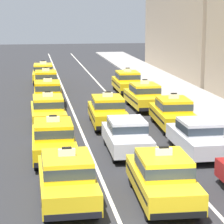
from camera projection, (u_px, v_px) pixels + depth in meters
name	position (u px, v px, depth m)	size (l,w,h in m)	color
lane_stripe_left_center	(71.00, 106.00, 33.80)	(0.14, 80.00, 0.01)	silver
lane_stripe_center_right	(118.00, 105.00, 34.30)	(0.14, 80.00, 0.01)	silver
taxi_left_nearest	(67.00, 177.00, 16.96)	(1.84, 4.57, 1.96)	black
taxi_left_second	(53.00, 139.00, 21.94)	(1.85, 4.57, 1.96)	black
taxi_left_third	(48.00, 110.00, 28.09)	(1.87, 4.58, 1.96)	black
taxi_left_fourth	(48.00, 93.00, 33.70)	(1.97, 4.62, 1.96)	black
taxi_left_fifth	(46.00, 81.00, 39.25)	(1.86, 4.58, 1.96)	black
taxi_left_sixth	(43.00, 73.00, 44.23)	(1.96, 4.61, 1.96)	black
taxi_center_nearest	(163.00, 177.00, 17.04)	(1.98, 4.62, 1.96)	black
sedan_center_second	(127.00, 135.00, 22.81)	(1.85, 4.34, 1.58)	black
taxi_center_third	(108.00, 110.00, 28.03)	(1.94, 4.61, 1.96)	black
sedan_right_second	(198.00, 136.00, 22.54)	(1.77, 4.30, 1.58)	black
taxi_right_third	(173.00, 112.00, 27.52)	(2.02, 4.64, 1.96)	black
taxi_right_fourth	(144.00, 96.00, 32.76)	(1.89, 4.59, 1.96)	black
taxi_right_fifth	(127.00, 82.00, 39.02)	(1.89, 4.59, 1.96)	black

